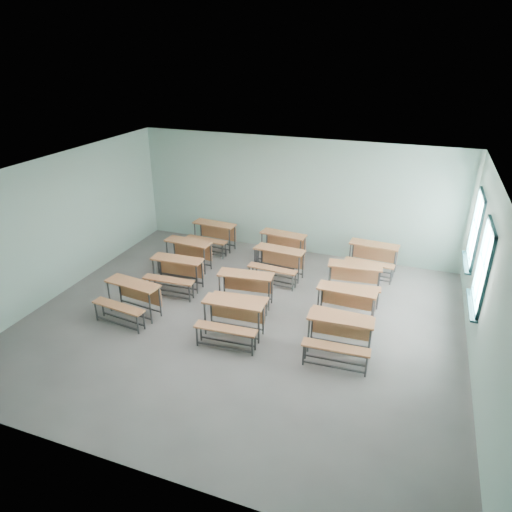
# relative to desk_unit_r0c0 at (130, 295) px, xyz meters

# --- Properties ---
(room) EXTENTS (9.04, 8.04, 3.24)m
(room) POSITION_rel_desk_unit_r0c0_xyz_m (2.39, 0.65, 1.08)
(room) COLOR slate
(room) RESTS_ON ground
(desk_unit_r0c0) EXTENTS (1.32, 0.97, 0.77)m
(desk_unit_r0c0) POSITION_rel_desk_unit_r0c0_xyz_m (0.00, 0.00, 0.00)
(desk_unit_r0c0) COLOR #A9673D
(desk_unit_r0c0) RESTS_ON ground
(desk_unit_r0c1) EXTENTS (1.28, 0.90, 0.77)m
(desk_unit_r0c1) POSITION_rel_desk_unit_r0c0_xyz_m (2.36, 0.02, 0.00)
(desk_unit_r0c1) COLOR #A9673D
(desk_unit_r0c1) RESTS_ON ground
(desk_unit_r0c2) EXTENTS (1.27, 0.88, 0.77)m
(desk_unit_r0c2) POSITION_rel_desk_unit_r0c0_xyz_m (4.46, 0.15, 0.00)
(desk_unit_r0c2) COLOR #A9673D
(desk_unit_r0c2) RESTS_ON ground
(desk_unit_r1c0) EXTENTS (1.27, 0.88, 0.77)m
(desk_unit_r1c0) POSITION_rel_desk_unit_r0c0_xyz_m (0.32, 1.40, 0.00)
(desk_unit_r1c0) COLOR #A9673D
(desk_unit_r1c0) RESTS_ON ground
(desk_unit_r1c1) EXTENTS (1.32, 0.96, 0.77)m
(desk_unit_r1c1) POSITION_rel_desk_unit_r0c0_xyz_m (2.15, 1.22, 0.00)
(desk_unit_r1c1) COLOR #A9673D
(desk_unit_r1c1) RESTS_ON ground
(desk_unit_r1c2) EXTENTS (1.25, 0.86, 0.77)m
(desk_unit_r1c2) POSITION_rel_desk_unit_r0c0_xyz_m (4.37, 1.30, 0.00)
(desk_unit_r1c2) COLOR #A9673D
(desk_unit_r1c2) RESTS_ON ground
(desk_unit_r2c0) EXTENTS (1.29, 0.91, 0.77)m
(desk_unit_r2c0) POSITION_rel_desk_unit_r0c0_xyz_m (0.05, 2.43, 0.00)
(desk_unit_r2c0) COLOR #A9673D
(desk_unit_r2c0) RESTS_ON ground
(desk_unit_r2c1) EXTENTS (1.29, 0.91, 0.77)m
(desk_unit_r2c1) POSITION_rel_desk_unit_r0c0_xyz_m (2.44, 2.77, 0.00)
(desk_unit_r2c1) COLOR #A9673D
(desk_unit_r2c1) RESTS_ON ground
(desk_unit_r2c2) EXTENTS (1.31, 0.95, 0.77)m
(desk_unit_r2c2) POSITION_rel_desk_unit_r0c0_xyz_m (4.36, 2.52, 0.00)
(desk_unit_r2c2) COLOR #A9673D
(desk_unit_r2c2) RESTS_ON ground
(desk_unit_r3c0) EXTENTS (1.30, 0.92, 0.77)m
(desk_unit_r3c0) POSITION_rel_desk_unit_r0c0_xyz_m (0.14, 3.86, 0.00)
(desk_unit_r3c0) COLOR #A9673D
(desk_unit_r3c0) RESTS_ON ground
(desk_unit_r3c1) EXTENTS (1.31, 0.96, 0.77)m
(desk_unit_r3c1) POSITION_rel_desk_unit_r0c0_xyz_m (2.22, 3.79, 0.00)
(desk_unit_r3c1) COLOR #A9673D
(desk_unit_r3c1) RESTS_ON ground
(desk_unit_r3c2) EXTENTS (1.29, 0.91, 0.77)m
(desk_unit_r3c2) POSITION_rel_desk_unit_r0c0_xyz_m (4.61, 3.91, 0.00)
(desk_unit_r3c2) COLOR #A9673D
(desk_unit_r3c2) RESTS_ON ground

